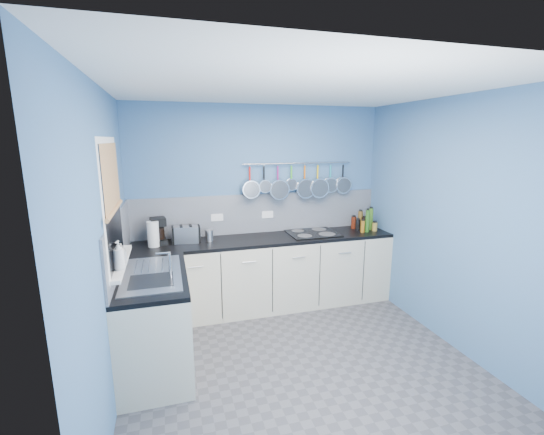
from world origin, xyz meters
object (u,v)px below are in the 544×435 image
soap_bottle_b (121,253)px  coffee_maker (158,231)px  canister (209,235)px  hob (312,233)px  paper_towel (153,234)px  soap_bottle_a (119,255)px  toaster (186,234)px

soap_bottle_b → coffee_maker: 1.08m
canister → hob: bearing=-0.4°
coffee_maker → canister: (0.57, -0.02, -0.09)m
paper_towel → coffee_maker: bearing=53.1°
paper_towel → hob: (1.93, 0.04, -0.14)m
soap_bottle_a → paper_towel: 1.16m
soap_bottle_a → canister: size_ratio=1.78×
soap_bottle_a → paper_towel: (0.22, 1.13, -0.13)m
toaster → coffee_maker: bearing=-170.5°
soap_bottle_b → paper_towel: bearing=76.9°
soap_bottle_a → toaster: size_ratio=0.80×
soap_bottle_a → coffee_maker: (0.28, 1.20, -0.12)m
soap_bottle_a → paper_towel: bearing=78.7°
soap_bottle_b → hob: soap_bottle_b is taller
toaster → hob: 1.58m
paper_towel → hob: size_ratio=0.46×
soap_bottle_a → soap_bottle_b: (0.00, 0.16, -0.03)m
soap_bottle_b → soap_bottle_a: bearing=-90.0°
coffee_maker → canister: size_ratio=2.29×
canister → hob: canister is taller
toaster → hob: toaster is taller
coffee_maker → toaster: 0.31m
paper_towel → canister: paper_towel is taller
soap_bottle_b → paper_towel: (0.22, 0.97, -0.09)m
soap_bottle_b → toaster: soap_bottle_b is taller
paper_towel → soap_bottle_b: bearing=-103.1°
soap_bottle_b → hob: size_ratio=0.28×
coffee_maker → toaster: (0.31, 0.00, -0.06)m
soap_bottle_b → paper_towel: 1.00m
paper_towel → coffee_maker: 0.09m
soap_bottle_b → coffee_maker: soap_bottle_b is taller
paper_towel → coffee_maker: size_ratio=0.93×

